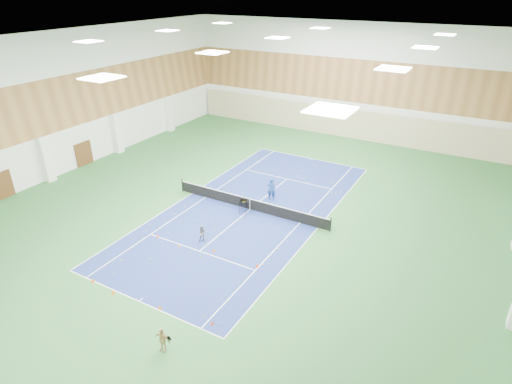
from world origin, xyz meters
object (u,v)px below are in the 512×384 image
tennis_net (250,203)px  ball_cart (243,206)px  coach (271,189)px  child_court (203,233)px  child_apron (162,339)px

tennis_net → ball_cart: size_ratio=12.79×
coach → ball_cart: bearing=51.7°
coach → child_court: 7.68m
ball_cart → tennis_net: bearing=56.1°
tennis_net → ball_cart: (-0.21, -0.60, -0.05)m
tennis_net → coach: bearing=74.7°
coach → child_apron: bearing=77.6°
coach → child_apron: coach is taller
ball_cart → child_court: bearing=-108.0°
tennis_net → ball_cart: 0.64m
child_apron → ball_cart: 13.72m
tennis_net → child_court: size_ratio=10.57×
tennis_net → coach: size_ratio=6.85×
tennis_net → child_court: bearing=-95.3°
child_court → ball_cart: 4.74m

